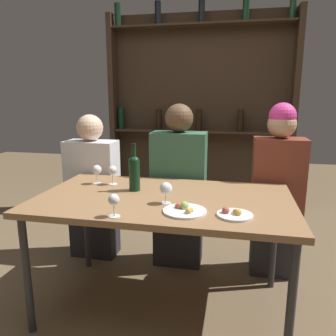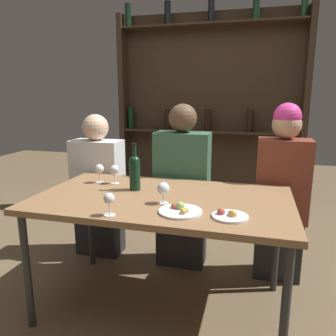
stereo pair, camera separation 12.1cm
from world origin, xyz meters
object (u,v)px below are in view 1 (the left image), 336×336
Objects in this scene: wine_bottle at (134,171)px; wine_glass_0 at (166,189)px; food_plate_1 at (185,210)px; seated_person_right at (277,193)px; seated_person_center at (179,191)px; wine_glass_1 at (97,170)px; wine_glass_2 at (113,171)px; wine_glass_3 at (114,201)px; seated_person_left at (93,191)px; food_plate_0 at (234,214)px.

wine_glass_0 is at bearing -40.27° from wine_bottle.
food_plate_1 is 1.01m from seated_person_right.
seated_person_center is at bearing -180.00° from seated_person_right.
wine_glass_1 is (-0.30, 0.10, -0.03)m from wine_bottle.
wine_bottle is 0.32m from wine_glass_1.
seated_person_right is at bearing 19.17° from wine_glass_2.
seated_person_left is at bearing 120.21° from wine_glass_3.
wine_glass_1 is 0.11m from wine_glass_2.
wine_glass_0 is 0.55m from wine_glass_2.
wine_bottle is at bearing -151.95° from seated_person_right.
wine_glass_1 is 1.32m from seated_person_right.
seated_person_left is at bearing 137.40° from food_plate_1.
seated_person_left is at bearing 136.37° from wine_bottle.
wine_glass_1 is 0.81m from food_plate_1.
wine_glass_2 is (0.11, 0.01, -0.00)m from wine_glass_1.
seated_person_right reaches higher than seated_person_center.
seated_person_center is (-0.05, 0.71, -0.22)m from wine_glass_0.
seated_person_left is (-0.90, 0.83, -0.19)m from food_plate_1.
seated_person_center reaches higher than food_plate_0.
wine_glass_2 is 0.10× the size of seated_person_center.
wine_glass_3 is 0.52× the size of food_plate_1.
wine_glass_3 is 1.01m from seated_person_center.
wine_glass_3 is 1.34m from seated_person_right.
wine_glass_1 is 0.53m from seated_person_left.
food_plate_0 is at bearing -28.33° from wine_glass_2.
wine_bottle is 0.51m from food_plate_1.
seated_person_center is at bearing 101.96° from food_plate_1.
wine_glass_1 is 0.66m from wine_glass_3.
wine_glass_0 is 0.75m from seated_person_center.
seated_person_center is at bearing 80.50° from wine_glass_3.
wine_glass_0 is 0.94× the size of wine_glass_2.
wine_bottle is 1.09m from seated_person_right.
food_plate_1 is at bearing -37.59° from wine_glass_2.
wine_glass_0 is at bearing -42.59° from seated_person_left.
wine_glass_1 is at bearing 154.88° from food_plate_0.
seated_person_center is (-0.18, 0.83, -0.15)m from food_plate_1.
seated_person_left is 0.92× the size of seated_person_right.
wine_glass_2 reaches higher than food_plate_0.
wine_glass_1 is 1.04m from food_plate_0.
wine_bottle is 0.33m from wine_glass_0.
wine_glass_3 is 0.61m from food_plate_0.
wine_glass_3 reaches higher than food_plate_1.
seated_person_left reaches higher than food_plate_0.
seated_person_center is (0.50, 0.40, -0.23)m from wine_glass_1.
wine_bottle is 2.30× the size of wine_glass_2.
wine_glass_1 is 1.00× the size of wine_glass_2.
wine_bottle is 2.29× the size of wine_glass_1.
wine_glass_2 is 0.57× the size of food_plate_1.
wine_glass_2 is at bearing 2.75° from wine_glass_1.
food_plate_0 is (0.94, -0.44, -0.08)m from wine_glass_1.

